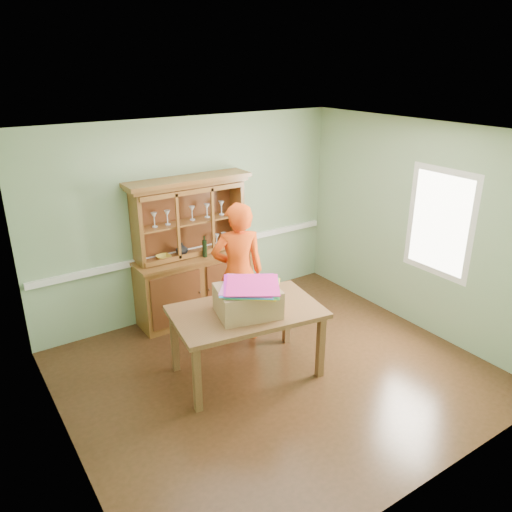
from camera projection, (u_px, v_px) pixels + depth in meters
floor at (276, 373)px, 5.74m from camera, size 4.50×4.50×0.00m
ceiling at (280, 135)px, 4.74m from camera, size 4.50×4.50×0.00m
wall_back at (191, 218)px, 6.79m from camera, size 4.50×0.00×4.50m
wall_left at (55, 324)px, 4.08m from camera, size 0.00×4.00×4.00m
wall_right at (419, 228)px, 6.40m from camera, size 0.00×4.00×4.00m
wall_front at (436, 352)px, 3.69m from camera, size 4.50×0.00×4.50m
chair_rail at (194, 250)px, 6.93m from camera, size 4.41×0.05×0.08m
framed_map at (46, 288)px, 4.25m from camera, size 0.03×0.60×0.46m
window_panel at (440, 223)px, 6.10m from camera, size 0.03×0.96×1.36m
china_hutch at (194, 270)px, 6.80m from camera, size 1.67×0.55×1.96m
dining_table at (247, 317)px, 5.50m from camera, size 1.75×1.21×0.81m
cardboard_box at (248, 301)px, 5.33m from camera, size 0.75×0.66×0.30m
kite_stack at (250, 287)px, 5.25m from camera, size 0.77×0.77×0.05m
person at (238, 273)px, 6.17m from camera, size 0.77×0.63×1.81m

